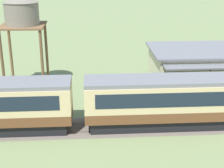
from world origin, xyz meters
TOP-DOWN VIEW (x-y plane):
  - passenger_train at (-14.77, 1.89)m, footprint 83.22×2.95m
  - railway_track at (-14.47, 1.89)m, footprint 135.42×3.60m
  - station_building at (-3.05, 11.33)m, footprint 9.42×8.64m
  - water_tower at (-20.45, 10.81)m, footprint 4.22×4.22m

SIDE VIEW (x-z plane):
  - railway_track at x=-14.47m, z-range -0.01..0.03m
  - station_building at x=-3.05m, z-range 0.03..3.83m
  - passenger_train at x=-14.77m, z-range 0.22..4.26m
  - water_tower at x=-20.45m, z-range 2.94..12.23m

